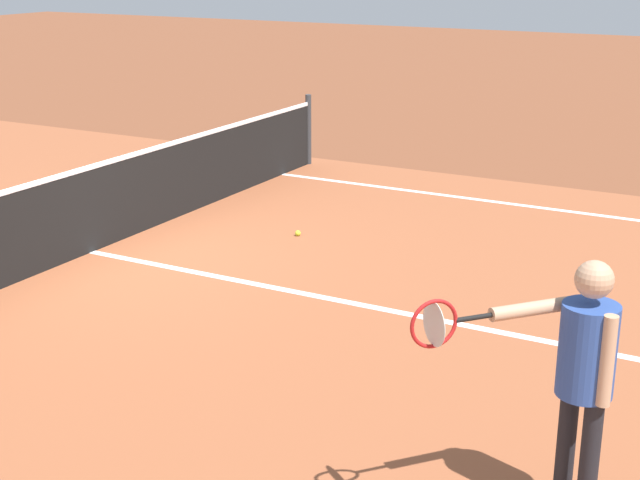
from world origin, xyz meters
name	(u,v)px	position (x,y,z in m)	size (l,w,h in m)	color
ground_plane	(91,252)	(0.00, 0.00, 0.00)	(60.00, 60.00, 0.00)	brown
court_surface_inbounds	(91,252)	(0.00, 0.00, 0.00)	(10.62, 24.40, 0.00)	#9E5433
line_center_service	(353,303)	(0.00, -3.20, 0.00)	(0.10, 6.40, 0.01)	white
net	(88,209)	(0.00, 0.00, 0.49)	(9.89, 0.09, 1.07)	#33383D
player_near	(581,363)	(-2.37, -5.79, 0.97)	(0.82, 0.97, 1.57)	black
tennis_ball_near_net	(298,233)	(1.59, -1.70, 0.03)	(0.07, 0.07, 0.07)	#CCE033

